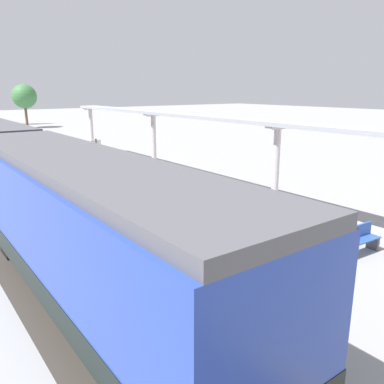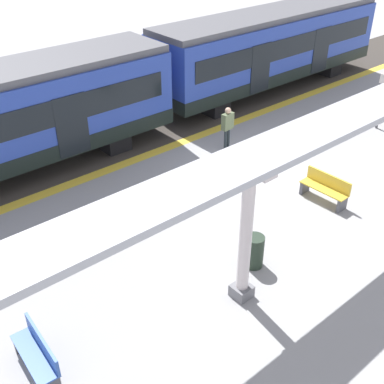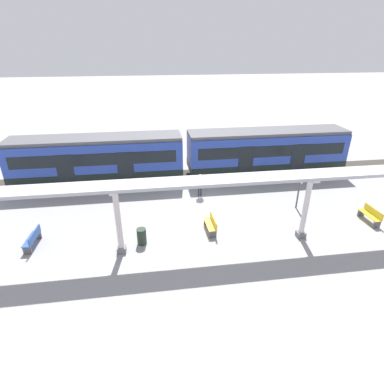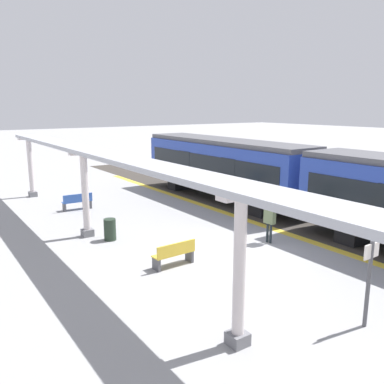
{
  "view_description": "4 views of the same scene",
  "coord_description": "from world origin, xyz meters",
  "px_view_note": "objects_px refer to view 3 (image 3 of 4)",
  "views": [
    {
      "loc": [
        -8.64,
        -15.32,
        4.93
      ],
      "look_at": [
        -0.34,
        -4.12,
        1.3
      ],
      "focal_mm": 37.17,
      "sensor_mm": 36.0,
      "label": 1
    },
    {
      "loc": [
        9.01,
        -10.96,
        8.17
      ],
      "look_at": [
        0.46,
        -3.72,
        1.03
      ],
      "focal_mm": 45.57,
      "sensor_mm": 36.0,
      "label": 2
    },
    {
      "loc": [
        16.32,
        -3.01,
        9.43
      ],
      "look_at": [
        1.54,
        -0.9,
        2.16
      ],
      "focal_mm": 28.84,
      "sensor_mm": 36.0,
      "label": 3
    },
    {
      "loc": [
        8.91,
        10.85,
        5.29
      ],
      "look_at": [
        -0.27,
        -2.4,
        1.83
      ],
      "focal_mm": 37.5,
      "sensor_mm": 36.0,
      "label": 4
    }
  ],
  "objects_px": {
    "bench_mid_platform": "(211,224)",
    "platform_info_sign": "(299,189)",
    "train_near_carriage": "(98,159)",
    "bench_far_end": "(33,239)",
    "train_far_carriage": "(266,151)",
    "canopy_pillar_third": "(306,208)",
    "trash_bin": "(142,236)",
    "bench_near_end": "(371,215)",
    "canopy_pillar_second": "(118,221)",
    "passenger_waiting_near_edge": "(200,182)"
  },
  "relations": [
    {
      "from": "bench_far_end",
      "to": "platform_info_sign",
      "type": "xyz_separation_m",
      "value": [
        -1.95,
        15.1,
        0.89
      ]
    },
    {
      "from": "canopy_pillar_second",
      "to": "trash_bin",
      "type": "xyz_separation_m",
      "value": [
        -0.58,
        1.0,
        -1.35
      ]
    },
    {
      "from": "bench_far_end",
      "to": "canopy_pillar_second",
      "type": "bearing_deg",
      "value": 75.7
    },
    {
      "from": "canopy_pillar_second",
      "to": "canopy_pillar_third",
      "type": "distance_m",
      "value": 9.44
    },
    {
      "from": "canopy_pillar_second",
      "to": "passenger_waiting_near_edge",
      "type": "relative_size",
      "value": 2.2
    },
    {
      "from": "trash_bin",
      "to": "passenger_waiting_near_edge",
      "type": "distance_m",
      "value": 6.38
    },
    {
      "from": "trash_bin",
      "to": "platform_info_sign",
      "type": "distance_m",
      "value": 9.98
    },
    {
      "from": "canopy_pillar_second",
      "to": "passenger_waiting_near_edge",
      "type": "xyz_separation_m",
      "value": [
        -5.61,
        4.88,
        -0.79
      ]
    },
    {
      "from": "passenger_waiting_near_edge",
      "to": "bench_near_end",
      "type": "bearing_deg",
      "value": 63.06
    },
    {
      "from": "canopy_pillar_second",
      "to": "canopy_pillar_third",
      "type": "bearing_deg",
      "value": 90.0
    },
    {
      "from": "train_far_carriage",
      "to": "bench_mid_platform",
      "type": "distance_m",
      "value": 9.69
    },
    {
      "from": "platform_info_sign",
      "to": "bench_near_end",
      "type": "bearing_deg",
      "value": 58.11
    },
    {
      "from": "train_far_carriage",
      "to": "bench_near_end",
      "type": "distance_m",
      "value": 8.82
    },
    {
      "from": "train_far_carriage",
      "to": "trash_bin",
      "type": "distance_m",
      "value": 12.77
    },
    {
      "from": "train_near_carriage",
      "to": "bench_near_end",
      "type": "bearing_deg",
      "value": 63.8
    },
    {
      "from": "train_near_carriage",
      "to": "platform_info_sign",
      "type": "relative_size",
      "value": 5.5
    },
    {
      "from": "train_far_carriage",
      "to": "train_near_carriage",
      "type": "bearing_deg",
      "value": -90.0
    },
    {
      "from": "canopy_pillar_third",
      "to": "bench_mid_platform",
      "type": "relative_size",
      "value": 2.33
    },
    {
      "from": "train_near_carriage",
      "to": "bench_mid_platform",
      "type": "xyz_separation_m",
      "value": [
        7.62,
        6.86,
        -1.39
      ]
    },
    {
      "from": "train_near_carriage",
      "to": "bench_far_end",
      "type": "height_order",
      "value": "train_near_carriage"
    },
    {
      "from": "canopy_pillar_second",
      "to": "bench_mid_platform",
      "type": "relative_size",
      "value": 2.33
    },
    {
      "from": "train_near_carriage",
      "to": "passenger_waiting_near_edge",
      "type": "xyz_separation_m",
      "value": [
        3.27,
        6.95,
        -0.83
      ]
    },
    {
      "from": "train_far_carriage",
      "to": "bench_mid_platform",
      "type": "height_order",
      "value": "train_far_carriage"
    },
    {
      "from": "canopy_pillar_second",
      "to": "bench_near_end",
      "type": "bearing_deg",
      "value": 93.68
    },
    {
      "from": "trash_bin",
      "to": "canopy_pillar_second",
      "type": "bearing_deg",
      "value": -60.08
    },
    {
      "from": "bench_near_end",
      "to": "platform_info_sign",
      "type": "relative_size",
      "value": 0.69
    },
    {
      "from": "bench_mid_platform",
      "to": "platform_info_sign",
      "type": "height_order",
      "value": "platform_info_sign"
    },
    {
      "from": "bench_far_end",
      "to": "trash_bin",
      "type": "height_order",
      "value": "trash_bin"
    },
    {
      "from": "bench_mid_platform",
      "to": "bench_near_end",
      "type": "bearing_deg",
      "value": 87.88
    },
    {
      "from": "canopy_pillar_third",
      "to": "train_near_carriage",
      "type": "bearing_deg",
      "value": -127.63
    },
    {
      "from": "canopy_pillar_second",
      "to": "train_far_carriage",
      "type": "bearing_deg",
      "value": 129.9
    },
    {
      "from": "bench_near_end",
      "to": "bench_mid_platform",
      "type": "height_order",
      "value": "same"
    },
    {
      "from": "canopy_pillar_second",
      "to": "bench_far_end",
      "type": "height_order",
      "value": "canopy_pillar_second"
    },
    {
      "from": "train_near_carriage",
      "to": "bench_near_end",
      "type": "distance_m",
      "value": 18.1
    },
    {
      "from": "bench_near_end",
      "to": "passenger_waiting_near_edge",
      "type": "distance_m",
      "value": 10.39
    },
    {
      "from": "train_near_carriage",
      "to": "bench_mid_platform",
      "type": "distance_m",
      "value": 10.35
    },
    {
      "from": "bench_mid_platform",
      "to": "bench_far_end",
      "type": "xyz_separation_m",
      "value": [
        0.12,
        -9.26,
        0.0
      ]
    },
    {
      "from": "train_near_carriage",
      "to": "bench_far_end",
      "type": "relative_size",
      "value": 7.95
    },
    {
      "from": "train_near_carriage",
      "to": "canopy_pillar_third",
      "type": "relative_size",
      "value": 3.43
    },
    {
      "from": "train_near_carriage",
      "to": "bench_near_end",
      "type": "height_order",
      "value": "train_near_carriage"
    },
    {
      "from": "trash_bin",
      "to": "canopy_pillar_third",
      "type": "bearing_deg",
      "value": 86.08
    },
    {
      "from": "trash_bin",
      "to": "passenger_waiting_near_edge",
      "type": "height_order",
      "value": "passenger_waiting_near_edge"
    },
    {
      "from": "bench_far_end",
      "to": "passenger_waiting_near_edge",
      "type": "bearing_deg",
      "value": 115.54
    },
    {
      "from": "canopy_pillar_third",
      "to": "trash_bin",
      "type": "distance_m",
      "value": 8.57
    },
    {
      "from": "bench_near_end",
      "to": "bench_mid_platform",
      "type": "xyz_separation_m",
      "value": [
        -0.35,
        -9.33,
        0.0
      ]
    },
    {
      "from": "train_near_carriage",
      "to": "passenger_waiting_near_edge",
      "type": "relative_size",
      "value": 7.57
    },
    {
      "from": "canopy_pillar_second",
      "to": "bench_mid_platform",
      "type": "height_order",
      "value": "canopy_pillar_second"
    },
    {
      "from": "train_near_carriage",
      "to": "canopy_pillar_third",
      "type": "height_order",
      "value": "canopy_pillar_third"
    },
    {
      "from": "passenger_waiting_near_edge",
      "to": "train_far_carriage",
      "type": "bearing_deg",
      "value": 119.69
    },
    {
      "from": "trash_bin",
      "to": "train_near_carriage",
      "type": "bearing_deg",
      "value": -159.67
    }
  ]
}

